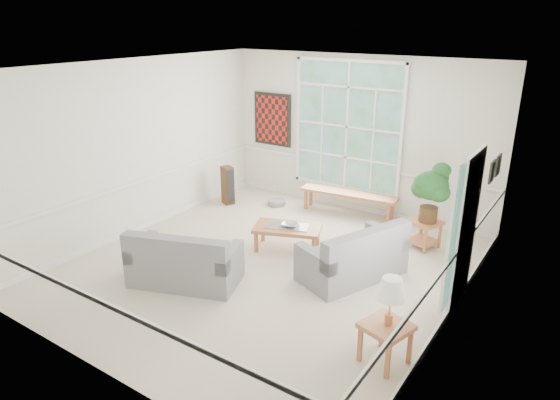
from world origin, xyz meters
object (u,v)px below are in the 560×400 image
(loveseat_front, at_px, (185,256))
(end_table, at_px, (423,233))
(coffee_table, at_px, (287,238))
(loveseat_right, at_px, (352,251))
(side_table, at_px, (385,343))

(loveseat_front, xyz_separation_m, end_table, (2.45, 3.08, -0.18))
(coffee_table, bearing_deg, loveseat_front, -131.59)
(loveseat_right, relative_size, loveseat_front, 1.01)
(loveseat_front, distance_m, end_table, 3.94)
(end_table, bearing_deg, coffee_table, -143.71)
(loveseat_right, distance_m, side_table, 1.98)
(coffee_table, height_order, side_table, side_table)
(coffee_table, distance_m, side_table, 3.08)
(loveseat_front, xyz_separation_m, side_table, (3.10, -0.09, -0.17))
(loveseat_right, height_order, coffee_table, loveseat_right)
(side_table, bearing_deg, end_table, 101.56)
(loveseat_front, bearing_deg, end_table, 31.27)
(coffee_table, xyz_separation_m, side_table, (2.48, -1.82, 0.04))
(loveseat_front, height_order, coffee_table, loveseat_front)
(end_table, distance_m, side_table, 3.23)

